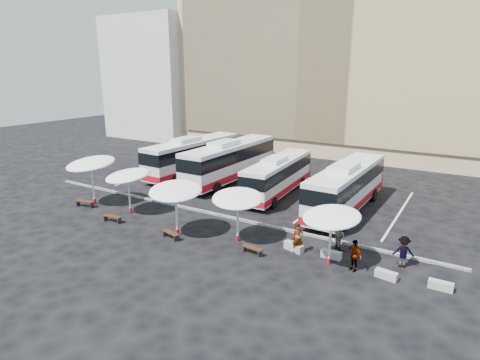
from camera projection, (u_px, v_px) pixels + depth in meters
The scene contains 26 objects.
ground at pixel (207, 216), 29.51m from camera, with size 120.00×120.00×0.00m, color black.
sandstone_building at pixel (348, 52), 52.37m from camera, with size 42.00×18.25×29.60m.
apartment_block at pixel (166, 78), 64.13m from camera, with size 14.00×14.00×18.00m, color beige.
curb_divider at pixel (211, 213), 29.91m from camera, with size 34.00×0.25×0.15m, color black.
bay_lines at pixel (259, 189), 36.10m from camera, with size 24.15×12.00×0.01m.
bus_0 at pixel (193, 155), 40.83m from camera, with size 3.32×12.44×3.91m.
bus_1 at pixel (230, 160), 38.30m from camera, with size 3.13×12.77×4.04m.
bus_2 at pixel (278, 175), 34.23m from camera, with size 3.00×10.85×3.40m.
bus_3 at pixel (347, 186), 30.31m from camera, with size 2.99×11.99×3.79m.
sunshade_0 at pixel (91, 164), 31.32m from camera, with size 4.48×4.52×3.89m.
sunshade_1 at pixel (128, 176), 29.45m from camera, with size 4.29×4.31×3.39m.
sunshade_2 at pixel (176, 191), 25.43m from camera, with size 4.48×4.50×3.53m.
sunshade_3 at pixel (238, 199), 24.55m from camera, with size 4.20×4.22×3.31m.
sunshade_4 at pixel (332, 217), 21.56m from camera, with size 4.08×4.11×3.27m.
wood_bench_0 at pixel (85, 202), 31.41m from camera, with size 1.69×0.78×0.50m.
wood_bench_1 at pixel (112, 217), 28.32m from camera, with size 1.54×0.60×0.46m.
wood_bench_2 at pixel (171, 234), 25.54m from camera, with size 1.49×0.69×0.44m.
wood_bench_3 at pixel (252, 249), 23.42m from camera, with size 1.41×0.55×0.42m.
conc_bench_0 at pixel (294, 247), 23.89m from camera, with size 1.26×0.42×0.47m, color gray.
conc_bench_1 at pixel (331, 255), 22.95m from camera, with size 1.16×0.39×0.44m, color gray.
conc_bench_2 at pixel (386, 275), 20.71m from camera, with size 1.12×0.37×0.42m, color gray.
conc_bench_3 at pixel (441, 285), 19.69m from camera, with size 1.14×0.38×0.43m, color gray.
passenger_0 at pixel (298, 239), 23.42m from camera, with size 0.66×0.43×1.82m, color black.
passenger_1 at pixel (340, 237), 23.90m from camera, with size 0.79×0.62×1.64m, color black.
passenger_2 at pixel (354, 255), 21.40m from camera, with size 1.04×0.43×1.77m, color black.
passenger_3 at pixel (403, 252), 21.77m from camera, with size 1.16×0.67×1.80m, color black.
Camera 1 is at (16.42, -22.45, 10.51)m, focal length 30.00 mm.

